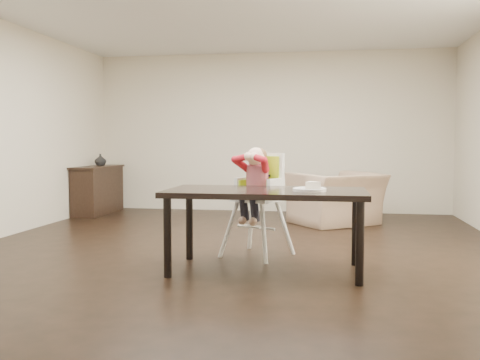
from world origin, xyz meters
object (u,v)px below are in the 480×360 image
object	(u,v)px
high_chair	(258,180)
sideboard	(98,190)
dining_table	(266,198)
armchair	(336,190)

from	to	relation	value
high_chair	sideboard	world-z (taller)	high_chair
sideboard	high_chair	bearing A→B (deg)	-42.81
high_chair	dining_table	bearing A→B (deg)	-52.33
armchair	sideboard	bearing A→B (deg)	-44.81
armchair	sideboard	xyz separation A→B (m)	(-3.89, 0.54, -0.10)
dining_table	sideboard	size ratio (longest dim) A/B	1.43
dining_table	armchair	xyz separation A→B (m)	(0.67, 2.96, -0.17)
high_chair	armchair	world-z (taller)	high_chair
dining_table	armchair	world-z (taller)	armchair
high_chair	sideboard	bearing A→B (deg)	161.61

